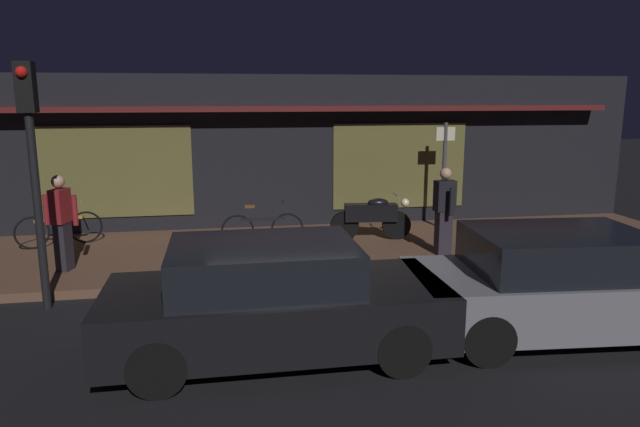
{
  "coord_description": "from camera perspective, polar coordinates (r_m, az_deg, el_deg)",
  "views": [
    {
      "loc": [
        -1.01,
        -8.16,
        3.14
      ],
      "look_at": [
        0.84,
        2.4,
        0.95
      ],
      "focal_mm": 32.57,
      "sensor_mm": 36.0,
      "label": 1
    }
  ],
  "objects": [
    {
      "name": "ground_plane",
      "position": [
        8.8,
        -2.72,
        -9.37
      ],
      "size": [
        60.0,
        60.0,
        0.0
      ],
      "primitive_type": "plane",
      "color": "black"
    },
    {
      "name": "sidewalk_slab",
      "position": [
        11.62,
        -4.59,
        -3.79
      ],
      "size": [
        18.0,
        4.0,
        0.15
      ],
      "primitive_type": "cube",
      "color": "brown",
      "rests_on": "ground_plane"
    },
    {
      "name": "storefront_building",
      "position": [
        14.65,
        -5.96,
        6.25
      ],
      "size": [
        18.0,
        3.3,
        3.6
      ],
      "color": "black",
      "rests_on": "ground_plane"
    },
    {
      "name": "motorcycle",
      "position": [
        12.23,
        5.17,
        -0.27
      ],
      "size": [
        1.7,
        0.55,
        0.97
      ],
      "color": "black",
      "rests_on": "sidewalk_slab"
    },
    {
      "name": "bicycle_parked",
      "position": [
        12.8,
        -24.25,
        -1.36
      ],
      "size": [
        1.57,
        0.66,
        0.91
      ],
      "color": "black",
      "rests_on": "sidewalk_slab"
    },
    {
      "name": "bicycle_extra",
      "position": [
        11.73,
        -5.67,
        -1.48
      ],
      "size": [
        1.66,
        0.42,
        0.91
      ],
      "color": "black",
      "rests_on": "sidewalk_slab"
    },
    {
      "name": "person_photographer",
      "position": [
        10.88,
        -24.07,
        -0.67
      ],
      "size": [
        0.61,
        0.43,
        1.67
      ],
      "color": "#28232D",
      "rests_on": "sidewalk_slab"
    },
    {
      "name": "person_bystander",
      "position": [
        11.18,
        12.11,
        0.39
      ],
      "size": [
        0.41,
        0.62,
        1.67
      ],
      "color": "#28232D",
      "rests_on": "sidewalk_slab"
    },
    {
      "name": "sign_post",
      "position": [
        13.36,
        12.08,
        4.28
      ],
      "size": [
        0.44,
        0.09,
        2.4
      ],
      "color": "#47474C",
      "rests_on": "sidewalk_slab"
    },
    {
      "name": "traffic_light_pole",
      "position": [
        9.23,
        -26.5,
        6.23
      ],
      "size": [
        0.24,
        0.33,
        3.6
      ],
      "color": "black",
      "rests_on": "ground_plane"
    },
    {
      "name": "parked_car_near",
      "position": [
        7.11,
        -4.66,
        -8.53
      ],
      "size": [
        4.1,
        1.78,
        1.42
      ],
      "color": "black",
      "rests_on": "ground_plane"
    },
    {
      "name": "parked_car_far",
      "position": [
        8.33,
        22.76,
        -6.4
      ],
      "size": [
        4.22,
        2.07,
        1.42
      ],
      "color": "black",
      "rests_on": "ground_plane"
    }
  ]
}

